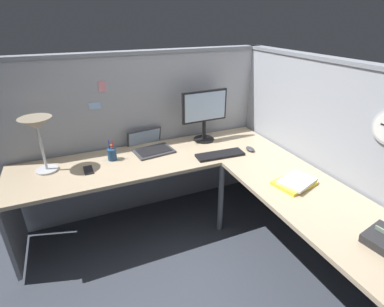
# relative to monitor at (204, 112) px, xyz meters

# --- Properties ---
(ground_plane) EXTENTS (6.80, 6.80, 0.00)m
(ground_plane) POSITION_rel_monitor_xyz_m (-0.21, -0.64, -1.02)
(ground_plane) COLOR #383D47
(cubicle_wall_back) EXTENTS (2.57, 0.12, 1.58)m
(cubicle_wall_back) POSITION_rel_monitor_xyz_m (-0.57, 0.23, -0.23)
(cubicle_wall_back) COLOR #999EA8
(cubicle_wall_back) RESTS_ON ground
(cubicle_wall_right) EXTENTS (0.12, 2.37, 1.58)m
(cubicle_wall_right) POSITION_rel_monitor_xyz_m (0.66, -0.90, -0.23)
(cubicle_wall_right) COLOR #999EA8
(cubicle_wall_right) RESTS_ON ground
(desk) EXTENTS (2.35, 2.15, 0.73)m
(desk) POSITION_rel_monitor_xyz_m (-0.35, -0.69, -0.39)
(desk) COLOR tan
(desk) RESTS_ON ground
(monitor) EXTENTS (0.46, 0.20, 0.50)m
(monitor) POSITION_rel_monitor_xyz_m (0.00, 0.00, 0.00)
(monitor) COLOR black
(monitor) RESTS_ON desk
(laptop) EXTENTS (0.39, 0.42, 0.22)m
(laptop) POSITION_rel_monitor_xyz_m (-0.55, 0.03, -0.27)
(laptop) COLOR #38383D
(laptop) RESTS_ON desk
(keyboard) EXTENTS (0.44, 0.16, 0.02)m
(keyboard) POSITION_rel_monitor_xyz_m (-0.02, -0.38, -0.28)
(keyboard) COLOR black
(keyboard) RESTS_ON desk
(computer_mouse) EXTENTS (0.06, 0.10, 0.03)m
(computer_mouse) POSITION_rel_monitor_xyz_m (0.28, -0.39, -0.28)
(computer_mouse) COLOR #38383D
(computer_mouse) RESTS_ON desk
(desk_lamp_dome) EXTENTS (0.24, 0.24, 0.44)m
(desk_lamp_dome) POSITION_rel_monitor_xyz_m (-1.43, -0.07, 0.07)
(desk_lamp_dome) COLOR #B7BABF
(desk_lamp_dome) RESTS_ON desk
(pen_cup) EXTENTS (0.08, 0.08, 0.18)m
(pen_cup) POSITION_rel_monitor_xyz_m (-0.91, -0.08, -0.24)
(pen_cup) COLOR navy
(pen_cup) RESTS_ON desk
(cell_phone) EXTENTS (0.07, 0.15, 0.01)m
(cell_phone) POSITION_rel_monitor_xyz_m (-1.12, -0.20, -0.29)
(cell_phone) COLOR black
(cell_phone) RESTS_ON desk
(book_stack) EXTENTS (0.33, 0.27, 0.04)m
(book_stack) POSITION_rel_monitor_xyz_m (0.25, -1.03, -0.27)
(book_stack) COLOR yellow
(book_stack) RESTS_ON desk
(pinned_note_leftmost) EXTENTS (0.06, 0.00, 0.09)m
(pinned_note_leftmost) POSITION_rel_monitor_xyz_m (-0.89, 0.18, 0.28)
(pinned_note_leftmost) COLOR pink
(pinned_note_middle) EXTENTS (0.10, 0.00, 0.06)m
(pinned_note_middle) POSITION_rel_monitor_xyz_m (-0.97, 0.18, 0.12)
(pinned_note_middle) COLOR #99B7E5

